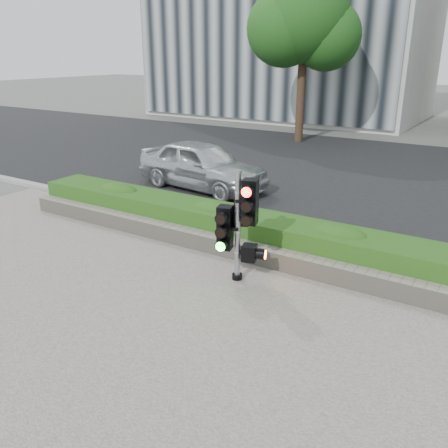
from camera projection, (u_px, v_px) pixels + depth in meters
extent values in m
plane|color=#51514C|center=(193.00, 303.00, 7.68)|extent=(120.00, 120.00, 0.00)
cube|color=#9E9389|center=(71.00, 390.00, 5.69)|extent=(16.00, 11.00, 0.03)
cube|color=black|center=(369.00, 175.00, 15.64)|extent=(60.00, 13.00, 0.02)
cube|color=gray|center=(278.00, 238.00, 10.17)|extent=(60.00, 0.25, 0.12)
cube|color=gray|center=(250.00, 252.00, 9.13)|extent=(12.00, 0.32, 0.34)
cube|color=#417C26|center=(266.00, 234.00, 9.59)|extent=(12.00, 1.00, 0.68)
cylinder|color=black|center=(301.00, 96.00, 20.78)|extent=(0.36, 0.36, 4.03)
sphere|color=#163E11|center=(305.00, 17.00, 19.70)|extent=(3.74, 3.74, 3.74)
sphere|color=#163E11|center=(327.00, 36.00, 19.80)|extent=(2.88, 2.88, 2.88)
sphere|color=#163E11|center=(284.00, 28.00, 19.86)|extent=(3.17, 3.17, 3.17)
cylinder|color=black|center=(237.00, 276.00, 8.42)|extent=(0.19, 0.19, 0.09)
cylinder|color=gray|center=(238.00, 228.00, 8.11)|extent=(0.10, 0.10, 1.93)
cylinder|color=gray|center=(238.00, 172.00, 7.77)|extent=(0.12, 0.12, 0.05)
cube|color=#FF1107|center=(250.00, 202.00, 7.85)|extent=(0.30, 0.30, 0.77)
cube|color=#14E51E|center=(225.00, 228.00, 8.14)|extent=(0.30, 0.30, 0.77)
cube|color=black|center=(243.00, 210.00, 8.20)|extent=(0.30, 0.30, 0.53)
cube|color=orange|center=(249.00, 253.00, 8.23)|extent=(0.30, 0.30, 0.28)
imported|color=silver|center=(202.00, 165.00, 13.85)|extent=(4.26, 2.13, 1.40)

